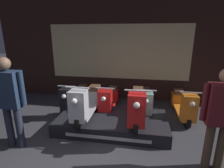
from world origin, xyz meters
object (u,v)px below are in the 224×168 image
scooter_display_right (137,105)px  scooter_backrow_1 (109,100)px  person_left_browsing (9,96)px  person_right_browsing (221,113)px  scooter_backrow_3 (183,105)px  scooter_backrow_2 (145,102)px  scooter_backrow_0 (76,98)px  scooter_display_left (87,102)px

scooter_display_right → scooter_backrow_1: 1.25m
person_left_browsing → scooter_display_right: bearing=22.0°
person_left_browsing → person_right_browsing: person_left_browsing is taller
scooter_display_right → scooter_backrow_3: size_ratio=1.00×
scooter_backrow_3 → person_right_browsing: person_right_browsing is taller
scooter_backrow_2 → person_right_browsing: bearing=-60.4°
scooter_backrow_2 → scooter_display_right: bearing=-101.5°
scooter_backrow_2 → scooter_backrow_3: 0.97m
scooter_display_right → person_right_browsing: 1.58m
scooter_backrow_1 → person_left_browsing: bearing=-128.7°
scooter_backrow_0 → person_left_browsing: person_left_browsing is taller
scooter_backrow_0 → scooter_backrow_1: size_ratio=1.00×
scooter_backrow_3 → person_right_browsing: (0.08, -1.85, 0.63)m
scooter_backrow_3 → person_right_browsing: bearing=-87.5°
scooter_backrow_1 → person_right_browsing: 2.82m
scooter_backrow_2 → person_right_browsing: 2.23m
scooter_display_right → person_left_browsing: size_ratio=0.94×
scooter_backrow_0 → person_right_browsing: 3.59m
scooter_backrow_0 → scooter_display_right: bearing=-28.0°
scooter_backrow_2 → scooter_backrow_3: bearing=0.0°
scooter_display_right → scooter_backrow_2: scooter_display_right is taller
person_right_browsing → scooter_display_right: bearing=143.6°
person_left_browsing → scooter_backrow_0: bearing=74.5°
scooter_display_left → scooter_backrow_3: size_ratio=1.00×
scooter_backrow_2 → scooter_backrow_3: size_ratio=1.00×
scooter_display_right → scooter_backrow_2: size_ratio=1.00×
scooter_backrow_3 → person_left_browsing: size_ratio=0.94×
scooter_backrow_2 → person_right_browsing: (1.06, -1.85, 0.63)m
person_left_browsing → person_right_browsing: 3.52m
scooter_backrow_3 → scooter_backrow_2: bearing=180.0°
scooter_backrow_0 → scooter_backrow_3: bearing=0.0°
scooter_display_left → scooter_backrow_2: size_ratio=1.00×
scooter_backrow_0 → person_right_browsing: person_right_browsing is taller
scooter_backrow_3 → scooter_display_right: bearing=-141.2°
scooter_backrow_0 → scooter_backrow_2: 1.95m
scooter_display_left → scooter_backrow_3: scooter_display_left is taller
scooter_display_left → person_right_browsing: person_right_browsing is taller
scooter_backrow_2 → person_right_browsing: person_right_browsing is taller
scooter_backrow_3 → person_right_browsing: size_ratio=0.99×
scooter_display_left → person_left_browsing: person_left_browsing is taller
scooter_backrow_0 → scooter_backrow_1: bearing=0.0°
scooter_backrow_1 → scooter_backrow_2: size_ratio=1.00×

